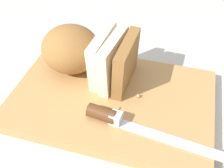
{
  "coord_description": "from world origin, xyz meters",
  "views": [
    {
      "loc": [
        0.11,
        -0.36,
        0.41
      ],
      "look_at": [
        0.0,
        0.0,
        0.05
      ],
      "focal_mm": 43.95,
      "sensor_mm": 36.0,
      "label": 1
    }
  ],
  "objects": [
    {
      "name": "crumb_stray_right",
      "position": [
        -0.03,
        -0.06,
        0.03
      ],
      "size": [
        0.01,
        0.01,
        0.01
      ],
      "primitive_type": "sphere",
      "color": "tan",
      "rests_on": "cutting_board"
    },
    {
      "name": "bread_knife",
      "position": [
        0.04,
        -0.06,
        0.03
      ],
      "size": [
        0.28,
        0.05,
        0.03
      ],
      "rotation": [
        0.0,
        0.0,
        -0.09
      ],
      "color": "silver",
      "rests_on": "cutting_board"
    },
    {
      "name": "bread_loaf",
      "position": [
        -0.08,
        0.05,
        0.07
      ],
      "size": [
        0.2,
        0.13,
        0.1
      ],
      "rotation": [
        0.0,
        0.0,
        -0.06
      ],
      "color": "#996633",
      "rests_on": "cutting_board"
    },
    {
      "name": "crumb_stray_left",
      "position": [
        0.05,
        0.01,
        0.03
      ],
      "size": [
        0.01,
        0.01,
        0.01
      ],
      "primitive_type": "sphere",
      "color": "tan",
      "rests_on": "cutting_board"
    },
    {
      "name": "crumb_near_knife",
      "position": [
        0.02,
        -0.03,
        0.03
      ],
      "size": [
        0.0,
        0.0,
        0.0
      ],
      "primitive_type": "sphere",
      "color": "tan",
      "rests_on": "cutting_board"
    },
    {
      "name": "crumb_near_loaf",
      "position": [
        0.0,
        0.03,
        0.03
      ],
      "size": [
        0.01,
        0.01,
        0.01
      ],
      "primitive_type": "sphere",
      "color": "tan",
      "rests_on": "cutting_board"
    },
    {
      "name": "cutting_board",
      "position": [
        0.0,
        0.0,
        0.01
      ],
      "size": [
        0.4,
        0.27,
        0.02
      ],
      "primitive_type": "cube",
      "rotation": [
        0.0,
        0.0,
        0.03
      ],
      "color": "tan",
      "rests_on": "ground_plane"
    },
    {
      "name": "ground_plane",
      "position": [
        0.0,
        0.0,
        0.0
      ],
      "size": [
        3.0,
        3.0,
        0.0
      ],
      "primitive_type": "plane",
      "color": "beige"
    }
  ]
}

